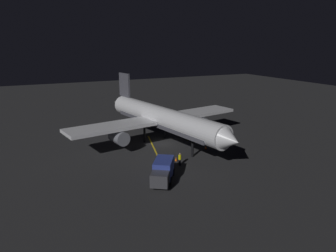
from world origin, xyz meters
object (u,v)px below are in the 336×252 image
Objects in this scene: catering_truck at (197,131)px; traffic_cone_near_left at (206,147)px; airliner at (161,118)px; ground_crew_worker at (180,159)px; traffic_cone_near_right at (176,159)px; baggage_truck at (163,171)px.

traffic_cone_near_left is (2.01, 6.00, -0.91)m from catering_truck.
airliner is 10.77m from ground_crew_worker.
traffic_cone_near_right is (-0.25, -1.63, -0.64)m from ground_crew_worker.
airliner reaches higher than ground_crew_worker.
baggage_truck reaches higher than traffic_cone_near_left.
traffic_cone_near_left is at bearing 71.45° from catering_truck.
baggage_truck is at bearing 41.09° from ground_crew_worker.
ground_crew_worker is 1.77m from traffic_cone_near_right.
baggage_truck is 13.51m from traffic_cone_near_left.
baggage_truck is 18.96m from catering_truck.
airliner is at bearing -49.26° from traffic_cone_near_left.
traffic_cone_near_right is (-4.41, -5.26, -1.02)m from baggage_truck.
traffic_cone_near_left is 1.00× the size of traffic_cone_near_right.
ground_crew_worker is at bearing 49.19° from catering_truck.
baggage_truck is at bearing 35.55° from traffic_cone_near_left.
traffic_cone_near_right is at bearing -98.83° from ground_crew_worker.
baggage_truck is 6.94m from traffic_cone_near_right.
baggage_truck reaches higher than ground_crew_worker.
traffic_cone_near_left is at bearing -144.45° from baggage_truck.
ground_crew_worker is 8.01m from traffic_cone_near_left.
catering_truck is at bearing -108.55° from traffic_cone_near_left.
airliner is at bearing -113.17° from baggage_truck.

